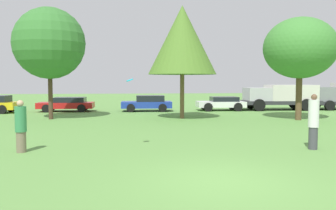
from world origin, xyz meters
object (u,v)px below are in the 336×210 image
at_px(person_catcher, 313,122).
at_px(delivery_truck_silver, 281,95).
at_px(person_thrower, 21,126).
at_px(parked_car_red, 67,104).
at_px(tree_2, 300,48).
at_px(parked_car_blue, 148,103).
at_px(tree_1, 182,40).
at_px(frisbee, 130,80).
at_px(tree_0, 49,43).
at_px(parked_car_white, 221,103).

distance_m(person_catcher, delivery_truck_silver, 17.58).
relative_size(person_thrower, parked_car_red, 0.41).
relative_size(tree_2, parked_car_blue, 1.56).
height_order(tree_2, delivery_truck_silver, tree_2).
height_order(person_thrower, delivery_truck_silver, delivery_truck_silver).
bearing_deg(parked_car_blue, person_catcher, 108.37).
height_order(tree_2, parked_car_blue, tree_2).
bearing_deg(person_catcher, parked_car_blue, -70.26).
bearing_deg(delivery_truck_silver, parked_car_blue, 2.52).
distance_m(person_catcher, parked_car_blue, 17.07).
xyz_separation_m(person_thrower, tree_1, (6.94, 10.10, 4.05)).
bearing_deg(frisbee, tree_0, 114.72).
bearing_deg(person_thrower, tree_1, 58.94).
distance_m(person_catcher, parked_car_white, 16.44).
bearing_deg(delivery_truck_silver, tree_0, 19.20).
bearing_deg(person_catcher, delivery_truck_silver, -107.07).
xyz_separation_m(tree_1, parked_car_blue, (-1.86, 5.69, -4.26)).
distance_m(frisbee, tree_1, 10.82).
bearing_deg(tree_2, parked_car_white, 110.73).
relative_size(frisbee, tree_1, 0.04).
bearing_deg(tree_1, parked_car_white, 54.41).
relative_size(person_thrower, tree_2, 0.28).
relative_size(parked_car_blue, parked_car_white, 1.02).
bearing_deg(frisbee, parked_car_blue, 84.55).
bearing_deg(parked_car_white, tree_1, 56.48).
height_order(tree_1, tree_2, tree_1).
xyz_separation_m(person_catcher, parked_car_blue, (-4.79, 16.38, -0.32)).
xyz_separation_m(tree_0, parked_car_blue, (6.30, 5.23, -4.01)).
bearing_deg(tree_2, tree_0, 171.85).
distance_m(frisbee, tree_0, 11.70).
distance_m(person_thrower, parked_car_red, 16.34).
height_order(tree_0, tree_2, tree_0).
height_order(person_thrower, frisbee, frisbee).
bearing_deg(parked_car_blue, parked_car_red, -2.58).
height_order(person_thrower, tree_1, tree_1).
bearing_deg(frisbee, tree_2, 38.95).
bearing_deg(person_catcher, frisbee, -3.10).
height_order(frisbee, delivery_truck_silver, frisbee).
distance_m(frisbee, delivery_truck_silver, 20.10).
relative_size(person_catcher, delivery_truck_silver, 0.31).
distance_m(person_catcher, tree_1, 11.77).
height_order(parked_car_red, parked_car_white, same).
height_order(person_thrower, person_catcher, person_catcher).
relative_size(person_catcher, parked_car_blue, 0.48).
relative_size(frisbee, parked_car_blue, 0.06).
height_order(person_thrower, parked_car_white, person_thrower).
height_order(tree_0, parked_car_blue, tree_0).
height_order(tree_1, parked_car_red, tree_1).
bearing_deg(parked_car_red, tree_2, 154.29).
xyz_separation_m(tree_1, delivery_truck_silver, (9.09, 5.77, -3.73)).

